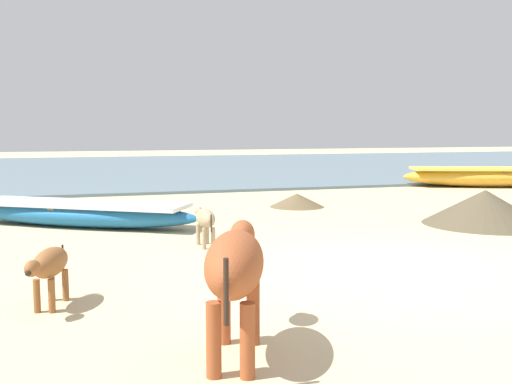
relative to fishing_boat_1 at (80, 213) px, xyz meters
The scene contains 9 objects.
ground 5.73m from the fishing_boat_1, 49.32° to the right, with size 80.00×80.00×0.00m, color #CCB789.
sea_water 14.86m from the fishing_boat_1, 75.45° to the left, with size 60.00×20.00×0.08m, color slate.
fishing_boat_1 is the anchor object (origin of this frame).
fishing_boat_2 12.09m from the fishing_boat_1, 17.78° to the left, with size 5.02×2.74×0.78m.
cow_adult_rust 6.44m from the fishing_boat_1, 79.30° to the right, with size 0.78×1.44×0.96m.
calf_near_dun 2.91m from the fishing_boat_1, 52.42° to the right, with size 0.27×0.86×0.55m.
calf_far_brown 4.68m from the fishing_boat_1, 92.61° to the right, with size 0.43×0.87×0.57m.
debris_pile_0 7.21m from the fishing_boat_1, 15.30° to the right, with size 2.17×2.17×0.63m, color brown.
debris_pile_1 4.73m from the fishing_boat_1, 15.18° to the left, with size 1.20×1.20×0.30m, color brown.
Camera 1 is at (-3.56, -5.88, 1.70)m, focal length 39.26 mm.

